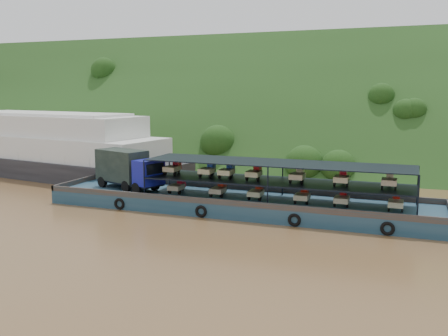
% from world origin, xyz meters
% --- Properties ---
extents(ground, '(160.00, 160.00, 0.00)m').
position_xyz_m(ground, '(0.00, 0.00, 0.00)').
color(ground, brown).
rests_on(ground, ground).
extents(hillside, '(140.00, 39.60, 39.60)m').
position_xyz_m(hillside, '(0.00, 36.00, 0.00)').
color(hillside, '#1C3513').
rests_on(hillside, ground).
extents(cargo_barge, '(35.00, 7.18, 4.94)m').
position_xyz_m(cargo_barge, '(-0.64, -0.55, 1.24)').
color(cargo_barge, '#15354A').
rests_on(cargo_barge, ground).
extents(passenger_ferry, '(40.05, 15.58, 7.90)m').
position_xyz_m(passenger_ferry, '(-28.86, 9.68, 3.42)').
color(passenger_ferry, black).
rests_on(passenger_ferry, ground).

